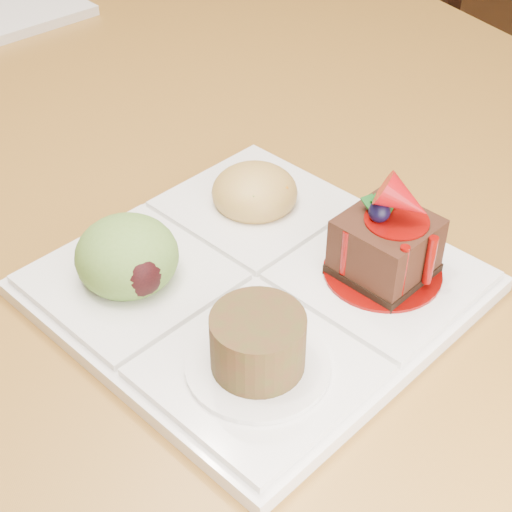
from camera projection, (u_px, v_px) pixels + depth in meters
ground at (97, 417)px, 1.44m from camera, size 6.00×6.00×0.00m
dining_table at (28, 74)px, 1.01m from camera, size 1.00×1.80×0.75m
chair_right at (348, 16)px, 1.62m from camera, size 0.42×0.42×0.88m
sampler_plate at (250, 270)px, 0.57m from camera, size 0.33×0.33×0.10m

